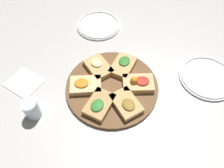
{
  "coord_description": "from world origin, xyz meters",
  "views": [
    {
      "loc": [
        0.35,
        -0.42,
        0.79
      ],
      "look_at": [
        0.0,
        0.0,
        0.03
      ],
      "focal_mm": 35.0,
      "sensor_mm": 36.0,
      "label": 1
    }
  ],
  "objects_px": {
    "plate_left": "(99,25)",
    "water_glass": "(31,109)",
    "serving_board": "(112,87)",
    "napkin_stack": "(24,83)",
    "plate_right": "(207,77)"
  },
  "relations": [
    {
      "from": "water_glass",
      "to": "napkin_stack",
      "type": "xyz_separation_m",
      "value": [
        -0.16,
        0.07,
        -0.04
      ]
    },
    {
      "from": "serving_board",
      "to": "plate_left",
      "type": "bearing_deg",
      "value": 139.6
    },
    {
      "from": "serving_board",
      "to": "water_glass",
      "type": "distance_m",
      "value": 0.34
    },
    {
      "from": "plate_right",
      "to": "napkin_stack",
      "type": "relative_size",
      "value": 1.75
    },
    {
      "from": "serving_board",
      "to": "plate_left",
      "type": "xyz_separation_m",
      "value": [
        -0.32,
        0.27,
        -0.0
      ]
    },
    {
      "from": "plate_right",
      "to": "napkin_stack",
      "type": "height_order",
      "value": "plate_right"
    },
    {
      "from": "plate_left",
      "to": "water_glass",
      "type": "distance_m",
      "value": 0.59
    },
    {
      "from": "plate_left",
      "to": "water_glass",
      "type": "relative_size",
      "value": 2.69
    },
    {
      "from": "plate_left",
      "to": "water_glass",
      "type": "xyz_separation_m",
      "value": [
        0.16,
        -0.57,
        0.04
      ]
    },
    {
      "from": "plate_right",
      "to": "water_glass",
      "type": "bearing_deg",
      "value": -126.61
    },
    {
      "from": "serving_board",
      "to": "napkin_stack",
      "type": "xyz_separation_m",
      "value": [
        -0.32,
        -0.23,
        -0.0
      ]
    },
    {
      "from": "plate_left",
      "to": "napkin_stack",
      "type": "xyz_separation_m",
      "value": [
        0.0,
        -0.5,
        -0.0
      ]
    },
    {
      "from": "plate_left",
      "to": "napkin_stack",
      "type": "bearing_deg",
      "value": -89.99
    },
    {
      "from": "serving_board",
      "to": "napkin_stack",
      "type": "bearing_deg",
      "value": -144.16
    },
    {
      "from": "plate_right",
      "to": "napkin_stack",
      "type": "distance_m",
      "value": 0.82
    }
  ]
}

